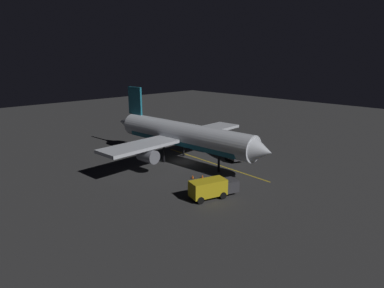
{
  "coord_description": "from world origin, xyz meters",
  "views": [
    {
      "loc": [
        36.65,
        39.62,
        17.2
      ],
      "look_at": [
        0.0,
        2.0,
        3.5
      ],
      "focal_mm": 31.13,
      "sensor_mm": 36.0,
      "label": 1
    }
  ],
  "objects_px": {
    "baggage_truck": "(212,188)",
    "traffic_cone_near_left": "(202,177)",
    "ground_crew_worker": "(214,184)",
    "airliner": "(181,135)",
    "catering_truck": "(229,152)",
    "traffic_cone_near_right": "(193,177)"
  },
  "relations": [
    {
      "from": "baggage_truck",
      "to": "traffic_cone_near_left",
      "type": "relative_size",
      "value": 12.2
    },
    {
      "from": "ground_crew_worker",
      "to": "traffic_cone_near_left",
      "type": "xyz_separation_m",
      "value": [
        -2.12,
        -4.22,
        -0.64
      ]
    },
    {
      "from": "airliner",
      "to": "catering_truck",
      "type": "relative_size",
      "value": 5.18
    },
    {
      "from": "traffic_cone_near_left",
      "to": "baggage_truck",
      "type": "bearing_deg",
      "value": 54.15
    },
    {
      "from": "airliner",
      "to": "traffic_cone_near_left",
      "type": "distance_m",
      "value": 9.99
    },
    {
      "from": "traffic_cone_near_right",
      "to": "airliner",
      "type": "bearing_deg",
      "value": -121.39
    },
    {
      "from": "airliner",
      "to": "baggage_truck",
      "type": "xyz_separation_m",
      "value": [
        7.53,
        13.97,
        -3.3
      ]
    },
    {
      "from": "catering_truck",
      "to": "ground_crew_worker",
      "type": "relative_size",
      "value": 3.83
    },
    {
      "from": "airliner",
      "to": "ground_crew_worker",
      "type": "xyz_separation_m",
      "value": [
        5.57,
        12.55,
        -3.67
      ]
    },
    {
      "from": "baggage_truck",
      "to": "traffic_cone_near_left",
      "type": "height_order",
      "value": "baggage_truck"
    },
    {
      "from": "baggage_truck",
      "to": "traffic_cone_near_right",
      "type": "relative_size",
      "value": 12.2
    },
    {
      "from": "ground_crew_worker",
      "to": "traffic_cone_near_right",
      "type": "bearing_deg",
      "value": -101.69
    },
    {
      "from": "baggage_truck",
      "to": "airliner",
      "type": "bearing_deg",
      "value": -118.33
    },
    {
      "from": "ground_crew_worker",
      "to": "traffic_cone_near_left",
      "type": "relative_size",
      "value": 3.16
    },
    {
      "from": "airliner",
      "to": "traffic_cone_near_left",
      "type": "xyz_separation_m",
      "value": [
        3.45,
        8.33,
        -4.3
      ]
    },
    {
      "from": "catering_truck",
      "to": "traffic_cone_near_left",
      "type": "relative_size",
      "value": 12.1
    },
    {
      "from": "airliner",
      "to": "baggage_truck",
      "type": "bearing_deg",
      "value": 61.67
    },
    {
      "from": "baggage_truck",
      "to": "ground_crew_worker",
      "type": "height_order",
      "value": "baggage_truck"
    },
    {
      "from": "baggage_truck",
      "to": "traffic_cone_near_left",
      "type": "distance_m",
      "value": 7.04
    },
    {
      "from": "catering_truck",
      "to": "airliner",
      "type": "bearing_deg",
      "value": -32.98
    },
    {
      "from": "baggage_truck",
      "to": "catering_truck",
      "type": "bearing_deg",
      "value": -147.48
    },
    {
      "from": "traffic_cone_near_right",
      "to": "traffic_cone_near_left",
      "type": "bearing_deg",
      "value": 137.54
    }
  ]
}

